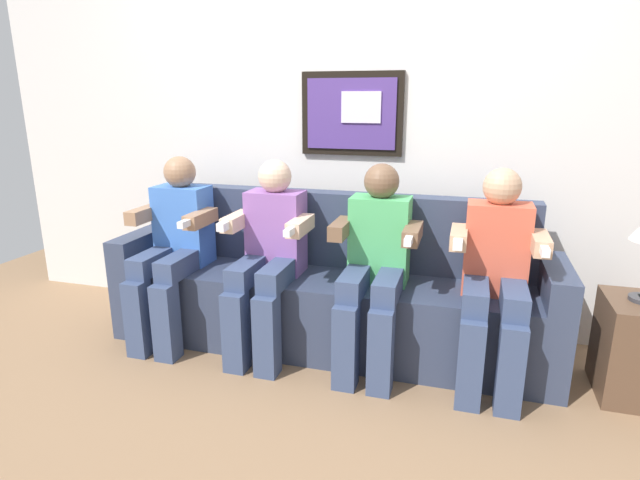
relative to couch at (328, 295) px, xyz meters
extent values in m
plane|color=#8C6B4C|center=(0.00, -0.33, -0.31)|extent=(6.49, 6.49, 0.00)
cube|color=silver|center=(0.00, 0.44, 0.99)|extent=(4.99, 0.05, 2.60)
cube|color=black|center=(0.03, 0.40, 1.04)|extent=(0.63, 0.03, 0.50)
cube|color=#4C337F|center=(0.03, 0.38, 1.04)|extent=(0.55, 0.02, 0.42)
cube|color=silver|center=(0.10, 0.37, 1.08)|extent=(0.24, 0.02, 0.18)
cube|color=#333D56|center=(0.00, -0.04, -0.09)|extent=(2.31, 0.58, 0.45)
cube|color=#333D56|center=(0.00, 0.18, 0.36)|extent=(2.31, 0.14, 0.45)
cube|color=#333D56|center=(-1.22, -0.04, 0.00)|extent=(0.14, 0.58, 0.62)
cube|color=#333D56|center=(1.22, -0.04, 0.00)|extent=(0.14, 0.58, 0.62)
cube|color=#3F72CC|center=(-0.92, -0.05, 0.38)|extent=(0.32, 0.20, 0.48)
sphere|color=#9E7556|center=(-0.92, -0.05, 0.70)|extent=(0.19, 0.19, 0.19)
cube|color=#38476B|center=(-1.01, -0.25, 0.20)|extent=(0.12, 0.40, 0.12)
cube|color=#38476B|center=(-0.83, -0.25, 0.20)|extent=(0.12, 0.40, 0.12)
cube|color=#38476B|center=(-1.01, -0.45, -0.09)|extent=(0.12, 0.12, 0.45)
cube|color=#38476B|center=(-0.83, -0.45, -0.09)|extent=(0.12, 0.12, 0.45)
cube|color=#9E7556|center=(-1.11, -0.17, 0.46)|extent=(0.08, 0.28, 0.08)
cube|color=#9E7556|center=(-0.73, -0.17, 0.46)|extent=(0.08, 0.28, 0.08)
cube|color=white|center=(-0.73, -0.33, 0.47)|extent=(0.04, 0.13, 0.04)
cube|color=#8C59A5|center=(-0.31, -0.05, 0.38)|extent=(0.32, 0.20, 0.48)
sphere|color=beige|center=(-0.31, -0.05, 0.70)|extent=(0.19, 0.19, 0.19)
cube|color=#38476B|center=(-0.40, -0.25, 0.20)|extent=(0.12, 0.40, 0.12)
cube|color=#38476B|center=(-0.22, -0.25, 0.20)|extent=(0.12, 0.40, 0.12)
cube|color=#38476B|center=(-0.40, -0.45, -0.09)|extent=(0.12, 0.12, 0.45)
cube|color=#38476B|center=(-0.22, -0.45, -0.09)|extent=(0.12, 0.12, 0.45)
cube|color=beige|center=(-0.50, -0.17, 0.46)|extent=(0.08, 0.28, 0.08)
cube|color=beige|center=(-0.12, -0.17, 0.46)|extent=(0.08, 0.28, 0.08)
cube|color=white|center=(-0.12, -0.33, 0.47)|extent=(0.04, 0.13, 0.04)
cube|color=white|center=(-0.50, -0.33, 0.47)|extent=(0.04, 0.10, 0.04)
cube|color=#4CB266|center=(0.31, -0.05, 0.38)|extent=(0.32, 0.20, 0.48)
sphere|color=brown|center=(0.31, -0.05, 0.70)|extent=(0.19, 0.19, 0.19)
cube|color=#38476B|center=(0.22, -0.25, 0.20)|extent=(0.12, 0.40, 0.12)
cube|color=#38476B|center=(0.40, -0.25, 0.20)|extent=(0.12, 0.40, 0.12)
cube|color=#38476B|center=(0.22, -0.45, -0.09)|extent=(0.12, 0.12, 0.45)
cube|color=#38476B|center=(0.40, -0.45, -0.09)|extent=(0.12, 0.12, 0.45)
cube|color=brown|center=(0.12, -0.17, 0.46)|extent=(0.08, 0.28, 0.08)
cube|color=brown|center=(0.50, -0.17, 0.46)|extent=(0.08, 0.28, 0.08)
cube|color=white|center=(0.50, -0.33, 0.47)|extent=(0.04, 0.13, 0.04)
cube|color=#D8593F|center=(0.92, -0.05, 0.38)|extent=(0.32, 0.20, 0.48)
sphere|color=tan|center=(0.92, -0.05, 0.70)|extent=(0.19, 0.19, 0.19)
cube|color=#38476B|center=(0.83, -0.25, 0.20)|extent=(0.12, 0.40, 0.12)
cube|color=#38476B|center=(1.01, -0.25, 0.20)|extent=(0.12, 0.40, 0.12)
cube|color=#38476B|center=(0.83, -0.45, -0.09)|extent=(0.12, 0.12, 0.45)
cube|color=#38476B|center=(1.01, -0.45, -0.09)|extent=(0.12, 0.12, 0.45)
cube|color=tan|center=(0.73, -0.17, 0.46)|extent=(0.08, 0.28, 0.08)
cube|color=tan|center=(1.11, -0.17, 0.46)|extent=(0.08, 0.28, 0.08)
cube|color=white|center=(1.11, -0.33, 0.47)|extent=(0.04, 0.13, 0.04)
cube|color=white|center=(0.73, -0.33, 0.47)|extent=(0.04, 0.10, 0.04)
camera|label=1|loc=(0.76, -2.74, 1.14)|focal=28.72mm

